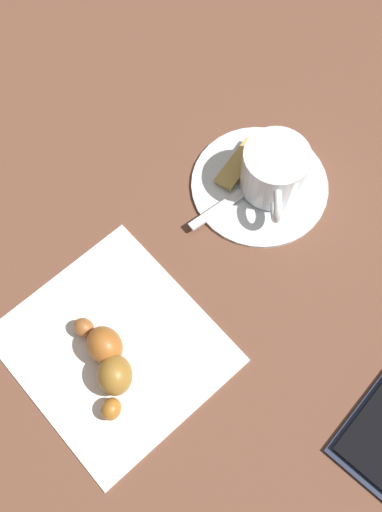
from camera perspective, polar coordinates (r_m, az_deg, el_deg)
name	(u,v)px	position (r m, az deg, el deg)	size (l,w,h in m)	color
ground_plane	(207,263)	(0.62, 1.54, -0.69)	(1.80, 1.80, 0.00)	brown
saucer	(260,184)	(0.66, 6.46, 6.69)	(0.15, 0.15, 0.01)	white
espresso_cup	(274,170)	(0.64, 7.82, 7.94)	(0.07, 0.08, 0.05)	white
teaspoon	(253,185)	(0.65, 5.84, 6.63)	(0.12, 0.02, 0.01)	silver
sugar_packet	(239,164)	(0.66, 4.48, 8.58)	(0.06, 0.02, 0.01)	tan
napkin	(114,347)	(0.60, -7.20, -8.45)	(0.18, 0.19, 0.00)	white
croissant	(108,361)	(0.58, -7.81, -9.73)	(0.06, 0.11, 0.04)	#A76722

